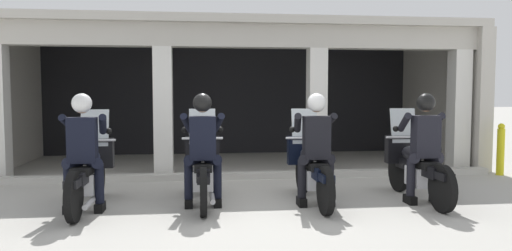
{
  "coord_description": "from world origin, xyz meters",
  "views": [
    {
      "loc": [
        -0.84,
        -6.94,
        1.59
      ],
      "look_at": [
        0.0,
        0.04,
        1.11
      ],
      "focal_mm": 33.43,
      "sensor_mm": 36.0,
      "label": 1
    }
  ],
  "objects_px": {
    "police_officer_center_left": "(203,140)",
    "motorcycle_center_right": "(311,167)",
    "motorcycle_far_right": "(415,166)",
    "police_officer_far_right": "(425,139)",
    "motorcycle_center_left": "(203,168)",
    "bollard_kerbside": "(501,149)",
    "motorcycle_far_left": "(89,171)",
    "police_officer_far_left": "(83,142)",
    "police_officer_center_right": "(316,139)"
  },
  "relations": [
    {
      "from": "police_officer_center_right",
      "to": "police_officer_far_right",
      "type": "height_order",
      "value": "same"
    },
    {
      "from": "police_officer_far_left",
      "to": "police_officer_center_left",
      "type": "distance_m",
      "value": 1.58
    },
    {
      "from": "motorcycle_far_left",
      "to": "motorcycle_far_right",
      "type": "height_order",
      "value": "same"
    },
    {
      "from": "police_officer_far_left",
      "to": "police_officer_center_left",
      "type": "height_order",
      "value": "same"
    },
    {
      "from": "police_officer_center_left",
      "to": "bollard_kerbside",
      "type": "relative_size",
      "value": 1.58
    },
    {
      "from": "police_officer_center_left",
      "to": "police_officer_far_right",
      "type": "distance_m",
      "value": 3.16
    },
    {
      "from": "police_officer_center_right",
      "to": "police_officer_far_right",
      "type": "relative_size",
      "value": 1.0
    },
    {
      "from": "motorcycle_center_left",
      "to": "motorcycle_far_right",
      "type": "height_order",
      "value": "same"
    },
    {
      "from": "police_officer_center_left",
      "to": "police_officer_far_right",
      "type": "relative_size",
      "value": 1.0
    },
    {
      "from": "motorcycle_center_right",
      "to": "police_officer_center_right",
      "type": "bearing_deg",
      "value": -95.23
    },
    {
      "from": "police_officer_center_left",
      "to": "bollard_kerbside",
      "type": "xyz_separation_m",
      "value": [
        5.74,
        1.91,
        -0.44
      ]
    },
    {
      "from": "motorcycle_far_right",
      "to": "motorcycle_center_left",
      "type": "bearing_deg",
      "value": 172.06
    },
    {
      "from": "motorcycle_center_right",
      "to": "police_officer_far_right",
      "type": "bearing_deg",
      "value": -17.01
    },
    {
      "from": "police_officer_center_left",
      "to": "motorcycle_center_right",
      "type": "relative_size",
      "value": 0.78
    },
    {
      "from": "police_officer_far_right",
      "to": "bollard_kerbside",
      "type": "relative_size",
      "value": 1.58
    },
    {
      "from": "motorcycle_center_right",
      "to": "motorcycle_far_right",
      "type": "xyz_separation_m",
      "value": [
        1.58,
        -0.05,
        0.0
      ]
    },
    {
      "from": "police_officer_center_left",
      "to": "police_officer_center_right",
      "type": "xyz_separation_m",
      "value": [
        1.58,
        -0.12,
        0.0
      ]
    },
    {
      "from": "motorcycle_far_left",
      "to": "police_officer_far_left",
      "type": "height_order",
      "value": "police_officer_far_left"
    },
    {
      "from": "police_officer_far_left",
      "to": "bollard_kerbside",
      "type": "xyz_separation_m",
      "value": [
        7.32,
        2.02,
        -0.44
      ]
    },
    {
      "from": "motorcycle_center_left",
      "to": "motorcycle_center_right",
      "type": "relative_size",
      "value": 1.0
    },
    {
      "from": "motorcycle_far_left",
      "to": "police_officer_far_left",
      "type": "bearing_deg",
      "value": -94.37
    },
    {
      "from": "motorcycle_far_left",
      "to": "motorcycle_far_right",
      "type": "distance_m",
      "value": 4.73
    },
    {
      "from": "bollard_kerbside",
      "to": "police_officer_center_left",
      "type": "bearing_deg",
      "value": -161.61
    },
    {
      "from": "motorcycle_far_left",
      "to": "police_officer_center_left",
      "type": "relative_size",
      "value": 1.29
    },
    {
      "from": "police_officer_center_left",
      "to": "motorcycle_far_right",
      "type": "xyz_separation_m",
      "value": [
        3.16,
        0.11,
        -0.44
      ]
    },
    {
      "from": "motorcycle_far_left",
      "to": "police_officer_center_right",
      "type": "xyz_separation_m",
      "value": [
        3.15,
        -0.29,
        0.44
      ]
    },
    {
      "from": "police_officer_far_left",
      "to": "police_officer_far_right",
      "type": "bearing_deg",
      "value": -4.83
    },
    {
      "from": "motorcycle_center_right",
      "to": "police_officer_far_right",
      "type": "distance_m",
      "value": 1.67
    },
    {
      "from": "motorcycle_center_left",
      "to": "police_officer_center_right",
      "type": "relative_size",
      "value": 1.29
    },
    {
      "from": "motorcycle_far_right",
      "to": "bollard_kerbside",
      "type": "xyz_separation_m",
      "value": [
        2.59,
        1.79,
        -0.0
      ]
    },
    {
      "from": "police_officer_center_left",
      "to": "motorcycle_far_left",
      "type": "bearing_deg",
      "value": 168.41
    },
    {
      "from": "motorcycle_center_right",
      "to": "police_officer_center_left",
      "type": "bearing_deg",
      "value": -178.96
    },
    {
      "from": "bollard_kerbside",
      "to": "police_officer_center_right",
      "type": "bearing_deg",
      "value": -154.06
    },
    {
      "from": "motorcycle_center_left",
      "to": "police_officer_far_right",
      "type": "distance_m",
      "value": 3.22
    },
    {
      "from": "motorcycle_center_right",
      "to": "bollard_kerbside",
      "type": "height_order",
      "value": "motorcycle_center_right"
    },
    {
      "from": "police_officer_far_right",
      "to": "police_officer_far_left",
      "type": "bearing_deg",
      "value": 174.42
    },
    {
      "from": "police_officer_center_left",
      "to": "police_officer_far_right",
      "type": "xyz_separation_m",
      "value": [
        3.15,
        -0.17,
        0.0
      ]
    },
    {
      "from": "motorcycle_center_left",
      "to": "bollard_kerbside",
      "type": "distance_m",
      "value": 5.97
    },
    {
      "from": "motorcycle_center_left",
      "to": "police_officer_far_right",
      "type": "relative_size",
      "value": 1.29
    },
    {
      "from": "police_officer_far_right",
      "to": "bollard_kerbside",
      "type": "bearing_deg",
      "value": 33.92
    },
    {
      "from": "police_officer_far_left",
      "to": "motorcycle_far_left",
      "type": "bearing_deg",
      "value": 85.63
    },
    {
      "from": "bollard_kerbside",
      "to": "police_officer_far_right",
      "type": "bearing_deg",
      "value": -141.22
    },
    {
      "from": "police_officer_center_left",
      "to": "motorcycle_far_right",
      "type": "relative_size",
      "value": 0.78
    },
    {
      "from": "police_officer_center_left",
      "to": "bollard_kerbside",
      "type": "height_order",
      "value": "police_officer_center_left"
    },
    {
      "from": "police_officer_center_left",
      "to": "motorcycle_center_right",
      "type": "bearing_deg",
      "value": 0.7
    },
    {
      "from": "bollard_kerbside",
      "to": "police_officer_far_left",
      "type": "bearing_deg",
      "value": -164.58
    },
    {
      "from": "motorcycle_center_left",
      "to": "motorcycle_center_right",
      "type": "bearing_deg",
      "value": -9.57
    },
    {
      "from": "motorcycle_far_right",
      "to": "police_officer_center_left",
      "type": "bearing_deg",
      "value": 177.21
    },
    {
      "from": "police_officer_center_right",
      "to": "police_officer_far_right",
      "type": "xyz_separation_m",
      "value": [
        1.58,
        -0.05,
        0.0
      ]
    },
    {
      "from": "motorcycle_center_left",
      "to": "police_officer_center_left",
      "type": "height_order",
      "value": "police_officer_center_left"
    }
  ]
}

